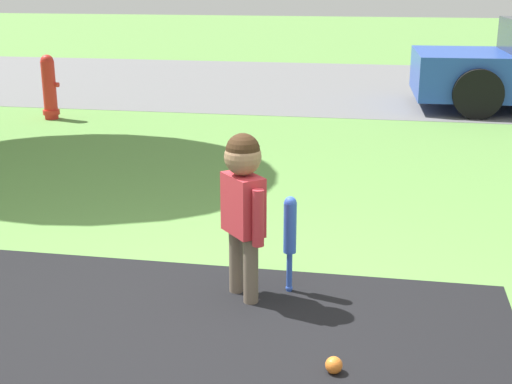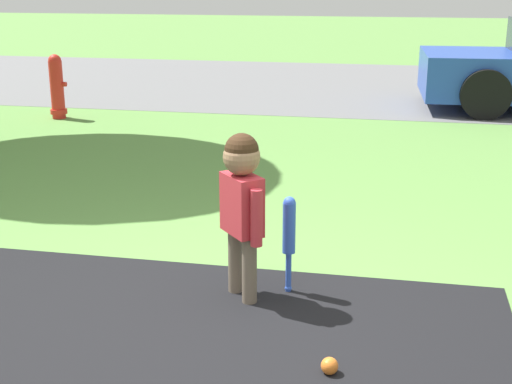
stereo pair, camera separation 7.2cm
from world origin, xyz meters
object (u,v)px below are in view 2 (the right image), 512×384
Objects in this scene: baseball_bat at (289,231)px; fire_hydrant at (57,87)px; sports_ball at (330,366)px; child at (242,193)px.

baseball_bat is 0.71× the size of fire_hydrant.
baseball_bat is at bearing 111.08° from sports_ball.
baseball_bat is at bearing 75.53° from child.
child is 11.70× the size of sports_ball.
baseball_bat is (0.25, 0.13, -0.25)m from child.
child is 0.38m from baseball_bat.
child is at bearing -53.72° from fire_hydrant.
fire_hydrant is (-4.12, 5.56, 0.36)m from sports_ball.
fire_hydrant is at bearing 126.56° from sports_ball.
sports_ball is at bearing -53.44° from fire_hydrant.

